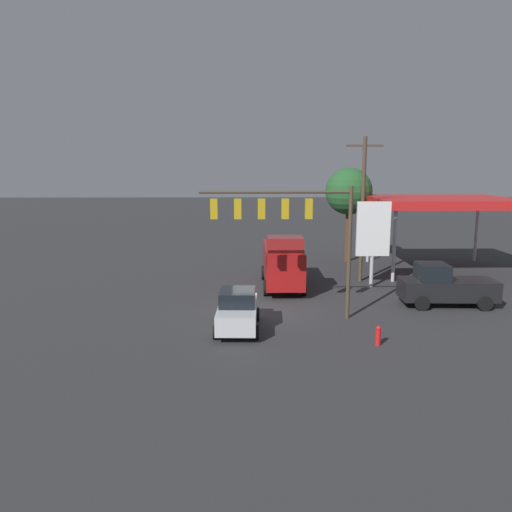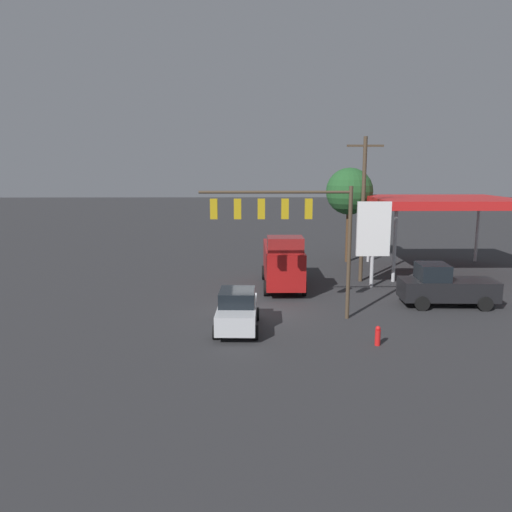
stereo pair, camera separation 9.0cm
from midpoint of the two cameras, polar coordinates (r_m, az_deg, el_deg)
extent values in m
plane|color=#2D2D30|center=(26.64, -0.02, -6.62)|extent=(200.00, 200.00, 0.00)
cylinder|color=#473828|center=(25.52, 10.50, 0.27)|extent=(0.20, 0.20, 6.76)
cylinder|color=#473828|center=(24.70, 2.11, 7.31)|extent=(7.51, 0.14, 0.14)
cube|color=#B79314|center=(24.90, 5.94, 5.39)|extent=(0.36, 0.28, 1.00)
sphere|color=#360505|center=(25.06, 5.90, 6.11)|extent=(0.22, 0.22, 0.22)
sphere|color=yellow|center=(25.08, 5.89, 5.43)|extent=(0.22, 0.22, 0.22)
sphere|color=black|center=(25.11, 5.88, 4.74)|extent=(0.22, 0.22, 0.22)
cube|color=#B79314|center=(24.78, 3.24, 5.41)|extent=(0.36, 0.28, 1.00)
sphere|color=#360505|center=(24.94, 3.22, 6.13)|extent=(0.22, 0.22, 0.22)
sphere|color=yellow|center=(24.97, 3.21, 5.44)|extent=(0.22, 0.22, 0.22)
sphere|color=black|center=(24.99, 3.20, 4.76)|extent=(0.22, 0.22, 0.22)
cube|color=#B79314|center=(24.72, 0.52, 5.41)|extent=(0.36, 0.28, 1.00)
sphere|color=#360505|center=(24.88, 0.51, 6.13)|extent=(0.22, 0.22, 0.22)
sphere|color=yellow|center=(24.91, 0.51, 5.45)|extent=(0.22, 0.22, 0.22)
sphere|color=black|center=(24.93, 0.51, 4.76)|extent=(0.22, 0.22, 0.22)
cube|color=#B79314|center=(24.72, -2.20, 5.40)|extent=(0.36, 0.28, 1.00)
sphere|color=#360505|center=(24.88, -2.20, 6.13)|extent=(0.22, 0.22, 0.22)
sphere|color=yellow|center=(24.90, -2.19, 5.44)|extent=(0.22, 0.22, 0.22)
sphere|color=black|center=(24.93, -2.19, 4.75)|extent=(0.22, 0.22, 0.22)
cube|color=#B79314|center=(24.77, -4.92, 5.38)|extent=(0.36, 0.28, 1.00)
sphere|color=#360505|center=(24.93, -4.91, 6.11)|extent=(0.22, 0.22, 0.22)
sphere|color=yellow|center=(24.95, -4.89, 5.42)|extent=(0.22, 0.22, 0.22)
sphere|color=black|center=(24.98, -4.88, 4.73)|extent=(0.22, 0.22, 0.22)
cylinder|color=#473828|center=(34.03, 12.01, 5.11)|extent=(0.26, 0.26, 9.63)
cube|color=#473828|center=(33.93, 12.28, 12.21)|extent=(2.40, 0.14, 0.14)
cube|color=red|center=(39.22, 20.40, 5.84)|extent=(10.04, 8.37, 0.60)
cube|color=red|center=(43.15, 18.37, 6.30)|extent=(10.04, 0.06, 0.36)
cylinder|color=#B7B7BC|center=(44.49, 23.82, 2.53)|extent=(0.24, 0.24, 4.85)
cylinder|color=#B7B7BC|center=(41.56, 12.68, 2.66)|extent=(0.24, 0.24, 4.85)
cylinder|color=#B7B7BC|center=(34.71, 15.45, 1.08)|extent=(0.24, 0.24, 4.85)
cylinder|color=#B7B7BC|center=(32.77, 13.10, 1.26)|extent=(0.24, 0.24, 5.52)
cube|color=white|center=(32.63, 13.17, 3.03)|extent=(2.14, 0.24, 3.48)
cube|color=black|center=(32.76, 13.12, 3.06)|extent=(1.50, 0.04, 1.22)
cube|color=maroon|center=(32.11, 2.96, -0.81)|extent=(2.32, 6.81, 2.20)
cube|color=maroon|center=(29.78, 3.26, 1.35)|extent=(2.12, 1.81, 0.90)
cylinder|color=black|center=(30.30, 5.43, -3.64)|extent=(0.22, 0.96, 0.96)
cylinder|color=black|center=(30.13, 1.00, -3.67)|extent=(0.22, 0.96, 0.96)
cylinder|color=black|center=(34.58, 4.64, -1.88)|extent=(0.22, 0.96, 0.96)
cylinder|color=black|center=(34.44, 0.76, -1.90)|extent=(0.22, 0.96, 0.96)
cube|color=silver|center=(24.02, -2.23, -6.58)|extent=(1.95, 4.46, 0.90)
cube|color=black|center=(23.80, -2.24, -4.73)|extent=(1.72, 2.06, 0.70)
cylinder|color=black|center=(22.76, -0.07, -8.72)|extent=(0.24, 0.67, 0.66)
cylinder|color=black|center=(22.87, -4.74, -8.67)|extent=(0.24, 0.67, 0.66)
cylinder|color=black|center=(25.48, 0.04, -6.63)|extent=(0.24, 0.67, 0.66)
cylinder|color=black|center=(25.58, -4.12, -6.59)|extent=(0.24, 0.67, 0.66)
cube|color=black|center=(29.88, 20.96, -3.56)|extent=(5.27, 2.20, 1.10)
cube|color=black|center=(29.37, 19.43, -1.69)|extent=(1.67, 1.90, 0.90)
cylinder|color=black|center=(28.54, 18.37, -5.17)|extent=(0.81, 0.25, 0.80)
cylinder|color=black|center=(30.43, 17.25, -4.16)|extent=(0.81, 0.25, 0.80)
cylinder|color=black|center=(29.72, 24.63, -4.98)|extent=(0.81, 0.25, 0.80)
cylinder|color=black|center=(31.53, 23.17, -4.04)|extent=(0.81, 0.25, 0.80)
cylinder|color=#4C331E|center=(41.28, 10.34, 2.40)|extent=(0.36, 0.36, 4.42)
sphere|color=#235628|center=(40.96, 10.49, 7.29)|extent=(3.75, 3.75, 3.75)
cylinder|color=red|center=(22.68, 13.67, -9.04)|extent=(0.24, 0.24, 0.70)
sphere|color=red|center=(22.55, 13.71, -8.03)|extent=(0.22, 0.22, 0.22)
camera|label=1|loc=(0.04, -90.09, -0.02)|focal=35.00mm
camera|label=2|loc=(0.04, 89.91, 0.02)|focal=35.00mm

